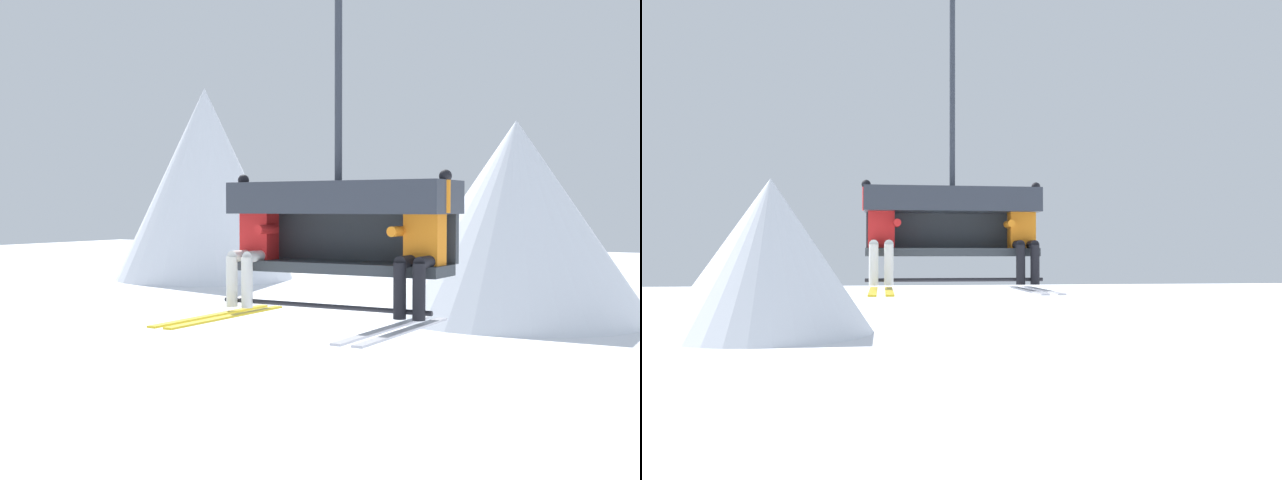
# 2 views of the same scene
# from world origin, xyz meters

# --- Properties ---
(mountain_peak_west) EXTENTS (14.07, 14.07, 15.18)m
(mountain_peak_west) POSITION_xyz_m (-37.03, 43.68, 7.59)
(mountain_peak_west) COLOR white
(mountain_peak_west) RESTS_ON ground_plane
(mountain_peak_central) EXTENTS (13.55, 13.55, 10.15)m
(mountain_peak_central) POSITION_xyz_m (-9.02, 33.43, 5.07)
(mountain_peak_central) COLOR white
(mountain_peak_central) RESTS_ON ground_plane
(chairlift_chair) EXTENTS (2.17, 0.74, 4.53)m
(chairlift_chair) POSITION_xyz_m (-0.90, -0.73, 5.64)
(chairlift_chair) COLOR #33383D
(skier_red) EXTENTS (0.48, 1.70, 1.34)m
(skier_red) POSITION_xyz_m (-1.78, -0.94, 5.32)
(skier_red) COLOR red
(skier_orange) EXTENTS (0.48, 1.70, 1.34)m
(skier_orange) POSITION_xyz_m (-0.02, -0.94, 5.32)
(skier_orange) COLOR orange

